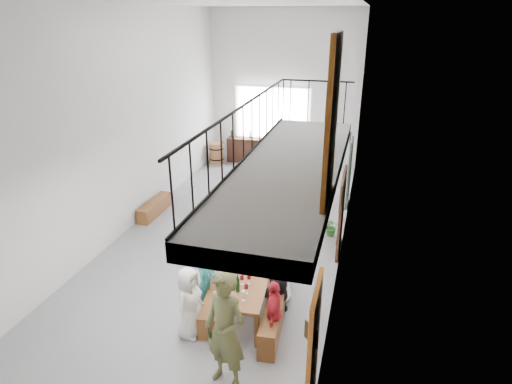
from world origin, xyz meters
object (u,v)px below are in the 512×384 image
(host_standing, at_px, (225,331))
(bench_inner, at_px, (218,296))
(side_bench, at_px, (155,208))
(oak_barrel, at_px, (217,153))
(bicycle_near, at_px, (278,155))
(tasting_table, at_px, (247,282))
(serving_counter, at_px, (250,150))

(host_standing, bearing_deg, bench_inner, 134.44)
(side_bench, distance_m, host_standing, 6.50)
(oak_barrel, xyz_separation_m, bicycle_near, (2.29, 0.42, 0.00))
(tasting_table, height_order, bench_inner, tasting_table)
(side_bench, bearing_deg, bicycle_near, 64.21)
(bicycle_near, bearing_deg, host_standing, -174.15)
(tasting_table, relative_size, host_standing, 1.03)
(serving_counter, xyz_separation_m, host_standing, (2.57, -10.38, 0.52))
(host_standing, relative_size, bicycle_near, 1.26)
(bench_inner, height_order, side_bench, bench_inner)
(bench_inner, bearing_deg, bicycle_near, 86.26)
(oak_barrel, xyz_separation_m, host_standing, (3.73, -9.81, 0.57))
(serving_counter, bearing_deg, tasting_table, -79.91)
(tasting_table, height_order, bicycle_near, bicycle_near)
(tasting_table, height_order, oak_barrel, oak_barrel)
(bicycle_near, bearing_deg, bench_inner, -177.64)
(bench_inner, relative_size, host_standing, 1.01)
(tasting_table, xyz_separation_m, bench_inner, (-0.61, 0.06, -0.48))
(bench_inner, bearing_deg, serving_counter, 93.46)
(serving_counter, relative_size, host_standing, 0.89)
(tasting_table, bearing_deg, serving_counter, 100.67)
(oak_barrel, height_order, bicycle_near, bicycle_near)
(side_bench, distance_m, bicycle_near, 5.65)
(side_bench, xyz_separation_m, oak_barrel, (0.17, 4.66, 0.20))
(side_bench, distance_m, serving_counter, 5.41)
(serving_counter, bearing_deg, oak_barrel, -159.22)
(side_bench, bearing_deg, oak_barrel, 87.95)
(tasting_table, xyz_separation_m, bicycle_near, (-1.29, 8.57, -0.30))
(tasting_table, distance_m, host_standing, 1.68)
(side_bench, relative_size, serving_counter, 0.83)
(oak_barrel, bearing_deg, side_bench, -92.05)
(tasting_table, height_order, side_bench, tasting_table)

